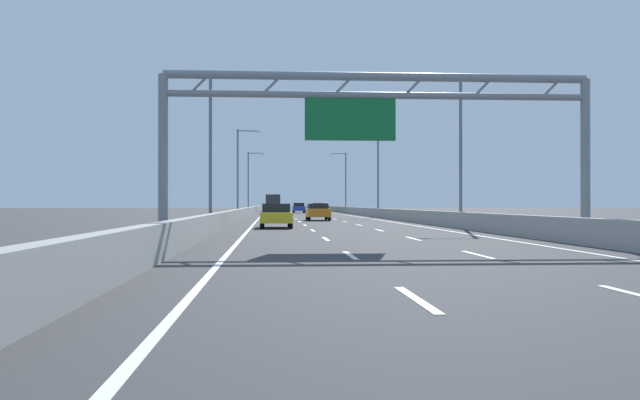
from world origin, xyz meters
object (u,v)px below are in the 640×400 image
(streetlamp_left_distant, at_px, (250,178))
(streetlamp_left_far, at_px, (240,167))
(streetlamp_right_distant, at_px, (344,178))
(box_truck, at_px, (273,202))
(streetlamp_left_mid, at_px, (214,138))
(green_car, at_px, (322,208))
(sign_gantry, at_px, (375,113))
(streetlamp_right_mid, at_px, (457,140))
(black_car, at_px, (318,207))
(streetlamp_right_far, at_px, (376,168))
(yellow_car, at_px, (276,215))
(blue_car, at_px, (299,208))
(orange_car, at_px, (318,212))

(streetlamp_left_distant, bearing_deg, streetlamp_left_far, -90.00)
(streetlamp_right_distant, distance_m, box_truck, 17.98)
(streetlamp_left_mid, bearing_deg, green_car, 80.06)
(box_truck, bearing_deg, streetlamp_left_far, -94.41)
(streetlamp_right_distant, xyz_separation_m, green_car, (-3.96, -5.45, -4.66))
(sign_gantry, distance_m, streetlamp_left_far, 51.35)
(streetlamp_right_mid, relative_size, box_truck, 1.07)
(streetlamp_left_distant, height_order, box_truck, streetlamp_left_distant)
(sign_gantry, xyz_separation_m, streetlamp_left_mid, (-7.33, 16.81, 0.56))
(sign_gantry, height_order, black_car, sign_gantry)
(streetlamp_left_distant, distance_m, black_car, 12.43)
(streetlamp_right_far, height_order, yellow_car, streetlamp_right_far)
(box_truck, bearing_deg, blue_car, -77.34)
(streetlamp_left_mid, bearing_deg, blue_car, 83.27)
(sign_gantry, xyz_separation_m, box_truck, (-3.66, 98.35, -3.19))
(streetlamp_right_mid, distance_m, box_truck, 82.40)
(sign_gantry, height_order, streetlamp_left_far, streetlamp_left_far)
(streetlamp_left_far, bearing_deg, box_truck, 85.59)
(box_truck, bearing_deg, orange_car, -86.69)
(streetlamp_left_mid, bearing_deg, orange_car, 66.41)
(black_car, bearing_deg, streetlamp_right_mid, -86.82)
(yellow_car, height_order, orange_car, yellow_car)
(streetlamp_left_distant, relative_size, yellow_car, 2.20)
(box_truck, bearing_deg, streetlamp_right_far, -76.66)
(yellow_car, distance_m, box_truck, 82.46)
(orange_car, bearing_deg, streetlamp_right_distant, 81.61)
(sign_gantry, height_order, yellow_car, sign_gantry)
(streetlamp_right_mid, bearing_deg, streetlamp_left_mid, 180.00)
(streetlamp_left_mid, xyz_separation_m, streetlamp_right_far, (14.93, 34.02, 0.00))
(streetlamp_left_far, relative_size, blue_car, 2.05)
(streetlamp_left_mid, height_order, blue_car, streetlamp_left_mid)
(sign_gantry, xyz_separation_m, streetlamp_right_mid, (7.60, 16.81, 0.56))
(sign_gantry, distance_m, black_car, 88.68)
(green_car, bearing_deg, box_truck, 111.09)
(streetlamp_left_far, xyz_separation_m, streetlamp_right_far, (14.93, 0.00, 0.00))
(yellow_car, bearing_deg, streetlamp_left_mid, 166.28)
(green_car, bearing_deg, streetlamp_left_mid, -99.94)
(streetlamp_left_far, height_order, green_car, streetlamp_left_far)
(sign_gantry, bearing_deg, streetlamp_right_mid, 65.65)
(streetlamp_left_far, distance_m, streetlamp_right_far, 14.93)
(sign_gantry, relative_size, black_car, 3.54)
(sign_gantry, height_order, streetlamp_right_mid, streetlamp_right_mid)
(streetlamp_left_mid, bearing_deg, streetlamp_left_far, 90.00)
(streetlamp_right_mid, xyz_separation_m, streetlamp_right_distant, (0.00, 68.04, 0.00))
(streetlamp_left_far, bearing_deg, streetlamp_left_mid, -90.00)
(streetlamp_left_far, bearing_deg, black_car, 73.80)
(box_truck, bearing_deg, green_car, -68.91)
(streetlamp_left_mid, distance_m, blue_car, 64.75)
(streetlamp_left_far, distance_m, green_car, 30.96)
(green_car, relative_size, blue_car, 1.01)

